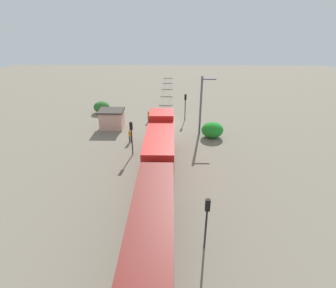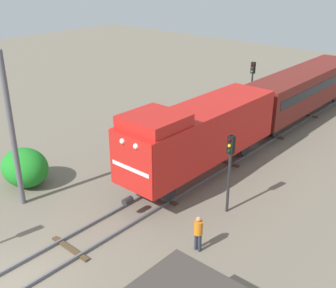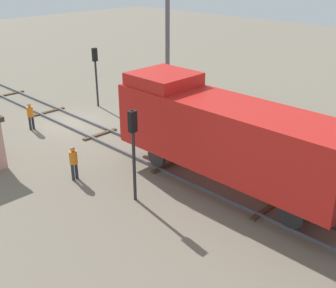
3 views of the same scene
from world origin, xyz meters
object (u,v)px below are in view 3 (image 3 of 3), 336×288
at_px(traffic_signal_near, 95,66).
at_px(worker_near_track, 30,114).
at_px(locomotive, 223,132).
at_px(traffic_signal_mid, 133,139).
at_px(worker_by_signal, 74,161).
at_px(catenary_mast, 168,54).

bearing_deg(traffic_signal_near, worker_near_track, 7.86).
height_order(locomotive, traffic_signal_near, locomotive).
relative_size(traffic_signal_mid, worker_by_signal, 2.41).
bearing_deg(traffic_signal_mid, worker_near_track, -95.30).
bearing_deg(catenary_mast, worker_by_signal, 17.36).
bearing_deg(catenary_mast, traffic_signal_near, -70.40).
distance_m(locomotive, catenary_mast, 9.89).
relative_size(worker_by_signal, catenary_mast, 0.21).
bearing_deg(locomotive, worker_by_signal, -52.50).
bearing_deg(traffic_signal_mid, traffic_signal_near, -119.75).
height_order(traffic_signal_mid, worker_near_track, traffic_signal_mid).
distance_m(traffic_signal_mid, worker_near_track, 10.98).
bearing_deg(locomotive, worker_near_track, -79.40).
height_order(worker_near_track, catenary_mast, catenary_mast).
bearing_deg(worker_near_track, catenary_mast, 143.37).
relative_size(locomotive, catenary_mast, 1.46).
height_order(traffic_signal_near, catenary_mast, catenary_mast).
bearing_deg(locomotive, traffic_signal_mid, -31.10).
height_order(traffic_signal_near, worker_near_track, traffic_signal_near).
bearing_deg(worker_near_track, traffic_signal_mid, 78.92).
xyz_separation_m(traffic_signal_near, traffic_signal_mid, (6.60, 11.55, -0.03)).
bearing_deg(traffic_signal_near, catenary_mast, 109.60).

